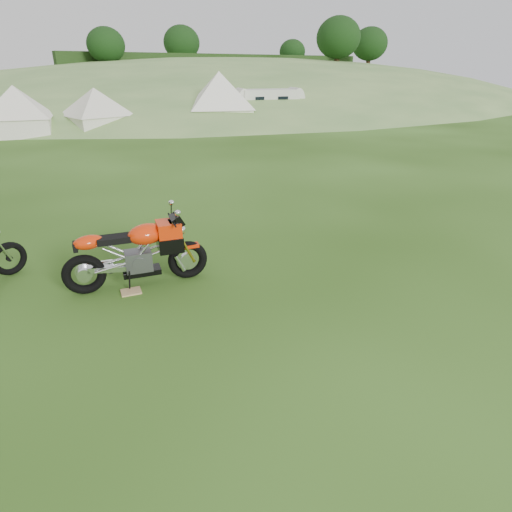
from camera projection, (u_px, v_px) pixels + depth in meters
ground at (265, 334)px, 5.29m from camera, size 120.00×120.00×0.00m
hillside at (232, 96)px, 47.86m from camera, size 80.00×64.00×8.00m
hedgerow at (232, 96)px, 47.86m from camera, size 36.00×1.20×8.60m
sport_motorcycle at (136, 248)px, 6.26m from camera, size 2.07×0.98×1.20m
plywood_board at (131, 292)px, 6.28m from camera, size 0.33×0.28×0.02m
tent_left at (17, 109)px, 20.12m from camera, size 3.39×3.39×2.40m
tent_mid at (96, 108)px, 21.36m from camera, size 3.03×3.03×2.29m
tent_right at (220, 100)px, 23.22m from camera, size 4.16×4.16×2.75m
caravan at (268, 106)px, 25.03m from camera, size 4.40×3.00×1.89m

